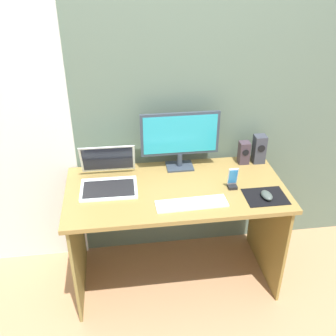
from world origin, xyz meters
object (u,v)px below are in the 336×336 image
monitor (180,138)px  mouse (267,195)px  speaker_near_monitor (244,153)px  speaker_right (259,149)px  laptop (108,178)px  keyboard_external (192,204)px  phone_in_dock (233,181)px

monitor → mouse: bearing=-43.8°
mouse → speaker_near_monitor: bearing=86.9°
speaker_right → mouse: speaker_right is taller
laptop → keyboard_external: 0.56m
monitor → phone_in_dock: size_ratio=3.73×
speaker_right → keyboard_external: (-0.55, -0.44, -0.09)m
keyboard_external → speaker_right: bearing=36.7°
keyboard_external → mouse: (0.46, 0.00, 0.02)m
mouse → phone_in_dock: 0.23m
monitor → mouse: (0.46, -0.44, -0.20)m
speaker_right → laptop: size_ratio=0.57×
monitor → laptop: 0.53m
speaker_near_monitor → laptop: 0.94m
speaker_near_monitor → phone_in_dock: speaker_near_monitor is taller
speaker_right → mouse: bearing=-102.2°
monitor → phone_in_dock: 0.45m
monitor → mouse: monitor is taller
mouse → keyboard_external: bearing=175.7°
speaker_near_monitor → laptop: bearing=-170.0°
speaker_right → speaker_near_monitor: 0.11m
laptop → phone_in_dock: 0.77m
monitor → speaker_right: 0.57m
speaker_near_monitor → phone_in_dock: bearing=-118.6°
speaker_right → phone_in_dock: (-0.27, -0.30, -0.05)m
phone_in_dock → speaker_right: bearing=48.0°
keyboard_external → phone_in_dock: (0.28, 0.14, 0.04)m
monitor → phone_in_dock: monitor is taller
monitor → mouse: size_ratio=5.19×
monitor → keyboard_external: (0.00, -0.44, -0.22)m
speaker_right → laptop: (-1.03, -0.16, -0.05)m
laptop → speaker_near_monitor: bearing=10.0°
speaker_right → laptop: 1.04m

